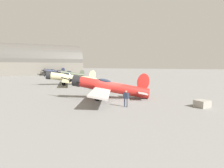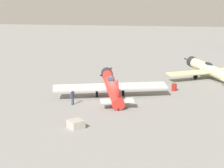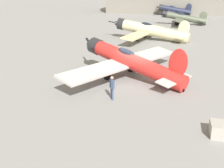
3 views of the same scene
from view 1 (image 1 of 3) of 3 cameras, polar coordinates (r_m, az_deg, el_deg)
name	(u,v)px [view 1 (image 1 of 3)]	position (r m, az deg, el deg)	size (l,w,h in m)	color
ground_plane	(112,98)	(21.85, 0.00, -4.70)	(400.00, 400.00, 0.00)	gray
airplane_foreground	(108,87)	(21.65, -1.36, -0.90)	(12.51, 10.71, 3.25)	red
airplane_mid_apron	(70,78)	(38.59, -13.40, 1.86)	(11.03, 10.52, 3.22)	beige
airplane_far_line	(70,74)	(57.69, -13.40, 3.22)	(9.02, 10.77, 2.79)	#4C5442
airplane_outer_stand	(54,72)	(75.73, -18.41, 3.73)	(9.03, 11.21, 3.23)	#1E2338
ground_crew_mechanic	(126,97)	(17.34, 4.52, -4.21)	(0.27, 0.63, 1.64)	#384766
equipment_crate	(202,104)	(19.39, 27.17, -5.70)	(1.66, 1.64, 0.70)	#9E998E
fuel_drum	(94,87)	(30.20, -5.79, -0.90)	(0.66, 0.66, 0.88)	maroon
distant_hangar	(44,64)	(85.06, -21.20, 5.98)	(35.05, 32.54, 16.30)	slate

